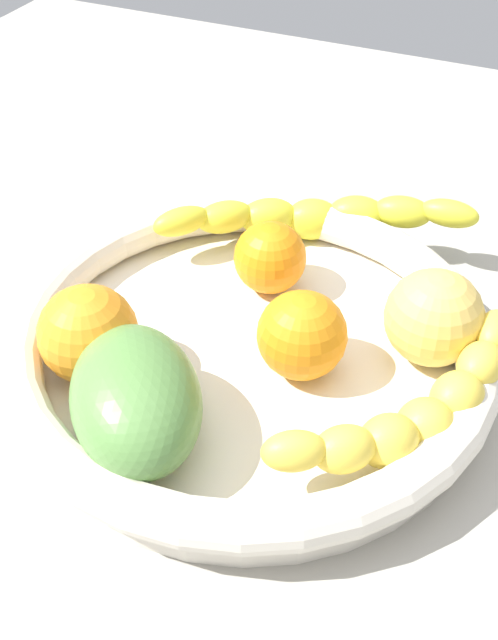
{
  "coord_description": "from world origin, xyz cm",
  "views": [
    {
      "loc": [
        36.42,
        16.21,
        41.92
      ],
      "look_at": [
        0.0,
        0.0,
        7.64
      ],
      "focal_mm": 43.9,
      "sensor_mm": 36.0,
      "label": 1
    }
  ],
  "objects_px": {
    "fruit_bowl": "(249,345)",
    "banana_draped_left": "(313,216)",
    "orange_mid_left": "(270,258)",
    "orange_front": "(301,336)",
    "mango_green": "(136,399)",
    "orange_mid_right": "(88,334)",
    "apple_yellow": "(434,317)",
    "banana_draped_right": "(418,411)"
  },
  "relations": [
    {
      "from": "fruit_bowl",
      "to": "banana_draped_left",
      "type": "xyz_separation_m",
      "value": [
        -0.14,
        -0.01,
        0.02
      ]
    },
    {
      "from": "banana_draped_left",
      "to": "orange_mid_left",
      "type": "bearing_deg",
      "value": -7.23
    },
    {
      "from": "orange_front",
      "to": "banana_draped_left",
      "type": "bearing_deg",
      "value": -162.64
    },
    {
      "from": "fruit_bowl",
      "to": "orange_mid_left",
      "type": "relative_size",
      "value": 6.18
    },
    {
      "from": "orange_front",
      "to": "mango_green",
      "type": "height_order",
      "value": "mango_green"
    },
    {
      "from": "orange_front",
      "to": "orange_mid_right",
      "type": "xyz_separation_m",
      "value": [
        0.06,
        -0.13,
        0.0
      ]
    },
    {
      "from": "fruit_bowl",
      "to": "orange_mid_right",
      "type": "xyz_separation_m",
      "value": [
        0.06,
        -0.09,
        0.03
      ]
    },
    {
      "from": "apple_yellow",
      "to": "banana_draped_right",
      "type": "bearing_deg",
      "value": 8.02
    },
    {
      "from": "mango_green",
      "to": "banana_draped_left",
      "type": "bearing_deg",
      "value": 174.15
    },
    {
      "from": "banana_draped_left",
      "to": "orange_mid_left",
      "type": "height_order",
      "value": "orange_mid_left"
    },
    {
      "from": "orange_mid_right",
      "to": "apple_yellow",
      "type": "xyz_separation_m",
      "value": [
        -0.11,
        0.2,
        0.0
      ]
    },
    {
      "from": "orange_front",
      "to": "apple_yellow",
      "type": "height_order",
      "value": "apple_yellow"
    },
    {
      "from": "orange_mid_right",
      "to": "mango_green",
      "type": "xyz_separation_m",
      "value": [
        0.04,
        0.06,
        -0.0
      ]
    },
    {
      "from": "banana_draped_left",
      "to": "banana_draped_right",
      "type": "distance_m",
      "value": 0.22
    },
    {
      "from": "banana_draped_left",
      "to": "banana_draped_right",
      "type": "xyz_separation_m",
      "value": [
        0.17,
        0.13,
        0.0
      ]
    },
    {
      "from": "orange_mid_left",
      "to": "apple_yellow",
      "type": "bearing_deg",
      "value": 78.8
    },
    {
      "from": "orange_front",
      "to": "orange_mid_right",
      "type": "relative_size",
      "value": 0.91
    },
    {
      "from": "banana_draped_left",
      "to": "orange_front",
      "type": "bearing_deg",
      "value": 17.36
    },
    {
      "from": "orange_mid_left",
      "to": "mango_green",
      "type": "distance_m",
      "value": 0.17
    },
    {
      "from": "fruit_bowl",
      "to": "orange_mid_right",
      "type": "distance_m",
      "value": 0.11
    },
    {
      "from": "orange_front",
      "to": "apple_yellow",
      "type": "distance_m",
      "value": 0.09
    },
    {
      "from": "orange_front",
      "to": "orange_mid_left",
      "type": "height_order",
      "value": "orange_front"
    },
    {
      "from": "banana_draped_left",
      "to": "apple_yellow",
      "type": "xyz_separation_m",
      "value": [
        0.1,
        0.12,
        0.01
      ]
    },
    {
      "from": "fruit_bowl",
      "to": "apple_yellow",
      "type": "distance_m",
      "value": 0.13
    },
    {
      "from": "fruit_bowl",
      "to": "banana_draped_left",
      "type": "distance_m",
      "value": 0.15
    },
    {
      "from": "banana_draped_right",
      "to": "orange_mid_left",
      "type": "relative_size",
      "value": 3.38
    },
    {
      "from": "apple_yellow",
      "to": "orange_mid_left",
      "type": "bearing_deg",
      "value": -101.2
    },
    {
      "from": "fruit_bowl",
      "to": "orange_front",
      "type": "xyz_separation_m",
      "value": [
        0.0,
        0.04,
        0.02
      ]
    },
    {
      "from": "banana_draped_left",
      "to": "orange_mid_right",
      "type": "height_order",
      "value": "orange_mid_right"
    },
    {
      "from": "orange_mid_right",
      "to": "apple_yellow",
      "type": "bearing_deg",
      "value": 118.09
    },
    {
      "from": "banana_draped_right",
      "to": "apple_yellow",
      "type": "height_order",
      "value": "apple_yellow"
    },
    {
      "from": "banana_draped_right",
      "to": "orange_mid_left",
      "type": "height_order",
      "value": "orange_mid_left"
    },
    {
      "from": "orange_mid_left",
      "to": "mango_green",
      "type": "relative_size",
      "value": 0.47
    },
    {
      "from": "banana_draped_right",
      "to": "mango_green",
      "type": "bearing_deg",
      "value": -67.55
    },
    {
      "from": "orange_front",
      "to": "banana_draped_right",
      "type": "bearing_deg",
      "value": 70.99
    },
    {
      "from": "banana_draped_left",
      "to": "banana_draped_right",
      "type": "relative_size",
      "value": 1.27
    },
    {
      "from": "banana_draped_left",
      "to": "orange_mid_left",
      "type": "distance_m",
      "value": 0.07
    },
    {
      "from": "banana_draped_left",
      "to": "mango_green",
      "type": "height_order",
      "value": "mango_green"
    },
    {
      "from": "banana_draped_right",
      "to": "banana_draped_left",
      "type": "bearing_deg",
      "value": -142.98
    },
    {
      "from": "orange_mid_left",
      "to": "orange_mid_right",
      "type": "bearing_deg",
      "value": -28.58
    },
    {
      "from": "banana_draped_left",
      "to": "fruit_bowl",
      "type": "bearing_deg",
      "value": 2.85
    },
    {
      "from": "orange_mid_left",
      "to": "mango_green",
      "type": "xyz_separation_m",
      "value": [
        0.17,
        -0.02,
        0.0
      ]
    }
  ]
}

